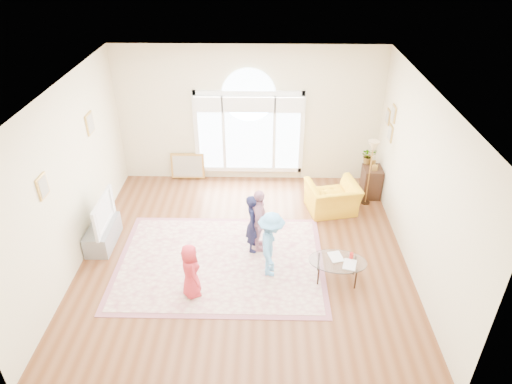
{
  "coord_description": "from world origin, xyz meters",
  "views": [
    {
      "loc": [
        0.36,
        -6.74,
        5.49
      ],
      "look_at": [
        0.22,
        0.3,
        1.21
      ],
      "focal_mm": 32.0,
      "sensor_mm": 36.0,
      "label": 1
    }
  ],
  "objects_px": {
    "coffee_table": "(338,262)",
    "tv_console": "(103,235)",
    "area_rug": "(220,262)",
    "armchair": "(332,198)",
    "television": "(98,212)"
  },
  "relations": [
    {
      "from": "television",
      "to": "coffee_table",
      "type": "xyz_separation_m",
      "value": [
        4.38,
        -0.94,
        -0.33
      ]
    },
    {
      "from": "coffee_table",
      "to": "tv_console",
      "type": "bearing_deg",
      "value": 174.11
    },
    {
      "from": "television",
      "to": "armchair",
      "type": "height_order",
      "value": "television"
    },
    {
      "from": "tv_console",
      "to": "coffee_table",
      "type": "height_order",
      "value": "coffee_table"
    },
    {
      "from": "area_rug",
      "to": "tv_console",
      "type": "bearing_deg",
      "value": 167.34
    },
    {
      "from": "area_rug",
      "to": "tv_console",
      "type": "distance_m",
      "value": 2.38
    },
    {
      "from": "tv_console",
      "to": "television",
      "type": "xyz_separation_m",
      "value": [
        0.01,
        0.0,
        0.52
      ]
    },
    {
      "from": "armchair",
      "to": "area_rug",
      "type": "bearing_deg",
      "value": 25.67
    },
    {
      "from": "tv_console",
      "to": "coffee_table",
      "type": "bearing_deg",
      "value": -12.14
    },
    {
      "from": "tv_console",
      "to": "coffee_table",
      "type": "relative_size",
      "value": 0.95
    },
    {
      "from": "area_rug",
      "to": "tv_console",
      "type": "relative_size",
      "value": 3.6
    },
    {
      "from": "tv_console",
      "to": "coffee_table",
      "type": "xyz_separation_m",
      "value": [
        4.39,
        -0.94,
        0.19
      ]
    },
    {
      "from": "area_rug",
      "to": "coffee_table",
      "type": "xyz_separation_m",
      "value": [
        2.07,
        -0.42,
        0.39
      ]
    },
    {
      "from": "area_rug",
      "to": "coffee_table",
      "type": "relative_size",
      "value": 3.4
    },
    {
      "from": "coffee_table",
      "to": "armchair",
      "type": "xyz_separation_m",
      "value": [
        0.18,
        2.18,
        -0.06
      ]
    }
  ]
}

